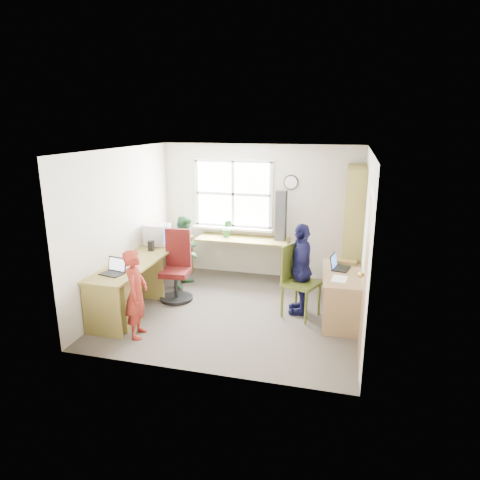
{
  "coord_description": "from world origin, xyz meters",
  "views": [
    {
      "loc": [
        1.55,
        -5.76,
        2.77
      ],
      "look_at": [
        0.0,
        0.25,
        1.05
      ],
      "focal_mm": 32.0,
      "sensor_mm": 36.0,
      "label": 1
    }
  ],
  "objects_px": {
    "cd_tower": "(281,216)",
    "person_red": "(136,294)",
    "person_green": "(187,251)",
    "right_desk": "(342,286)",
    "laptop_left": "(114,270)",
    "wooden_chair": "(297,278)",
    "bookshelf": "(353,235)",
    "l_desk": "(147,281)",
    "person_navy": "(301,269)",
    "laptop_right": "(338,265)",
    "potted_plant": "(227,228)",
    "crt_monitor": "(157,235)",
    "swivel_chair": "(177,270)"
  },
  "relations": [
    {
      "from": "laptop_left",
      "to": "person_green",
      "type": "xyz_separation_m",
      "value": [
        0.42,
        1.64,
        -0.18
      ]
    },
    {
      "from": "cd_tower",
      "to": "person_green",
      "type": "bearing_deg",
      "value": -152.68
    },
    {
      "from": "laptop_left",
      "to": "cd_tower",
      "type": "height_order",
      "value": "cd_tower"
    },
    {
      "from": "l_desk",
      "to": "right_desk",
      "type": "relative_size",
      "value": 2.39
    },
    {
      "from": "wooden_chair",
      "to": "person_red",
      "type": "height_order",
      "value": "person_red"
    },
    {
      "from": "l_desk",
      "to": "cd_tower",
      "type": "distance_m",
      "value": 2.58
    },
    {
      "from": "person_navy",
      "to": "right_desk",
      "type": "bearing_deg",
      "value": 77.36
    },
    {
      "from": "swivel_chair",
      "to": "laptop_right",
      "type": "distance_m",
      "value": 2.52
    },
    {
      "from": "swivel_chair",
      "to": "laptop_left",
      "type": "xyz_separation_m",
      "value": [
        -0.48,
        -1.05,
        0.32
      ]
    },
    {
      "from": "right_desk",
      "to": "person_green",
      "type": "distance_m",
      "value": 2.73
    },
    {
      "from": "wooden_chair",
      "to": "crt_monitor",
      "type": "xyz_separation_m",
      "value": [
        -2.43,
        0.53,
        0.35
      ]
    },
    {
      "from": "bookshelf",
      "to": "cd_tower",
      "type": "xyz_separation_m",
      "value": [
        -1.23,
        0.29,
        0.19
      ]
    },
    {
      "from": "cd_tower",
      "to": "person_red",
      "type": "distance_m",
      "value": 3.01
    },
    {
      "from": "person_navy",
      "to": "laptop_left",
      "type": "bearing_deg",
      "value": -74.27
    },
    {
      "from": "person_navy",
      "to": "l_desk",
      "type": "bearing_deg",
      "value": -84.17
    },
    {
      "from": "person_navy",
      "to": "person_red",
      "type": "bearing_deg",
      "value": -63.98
    },
    {
      "from": "l_desk",
      "to": "laptop_right",
      "type": "distance_m",
      "value": 2.85
    },
    {
      "from": "crt_monitor",
      "to": "person_navy",
      "type": "relative_size",
      "value": 0.27
    },
    {
      "from": "bookshelf",
      "to": "wooden_chair",
      "type": "distance_m",
      "value": 1.38
    },
    {
      "from": "person_red",
      "to": "person_navy",
      "type": "relative_size",
      "value": 0.87
    },
    {
      "from": "laptop_left",
      "to": "person_navy",
      "type": "bearing_deg",
      "value": 33.19
    },
    {
      "from": "swivel_chair",
      "to": "crt_monitor",
      "type": "height_order",
      "value": "swivel_chair"
    },
    {
      "from": "bookshelf",
      "to": "person_green",
      "type": "relative_size",
      "value": 1.69
    },
    {
      "from": "laptop_right",
      "to": "person_green",
      "type": "height_order",
      "value": "person_green"
    },
    {
      "from": "person_red",
      "to": "bookshelf",
      "type": "bearing_deg",
      "value": -62.46
    },
    {
      "from": "bookshelf",
      "to": "person_navy",
      "type": "relative_size",
      "value": 1.53
    },
    {
      "from": "person_navy",
      "to": "swivel_chair",
      "type": "bearing_deg",
      "value": -97.65
    },
    {
      "from": "bookshelf",
      "to": "swivel_chair",
      "type": "relative_size",
      "value": 1.87
    },
    {
      "from": "l_desk",
      "to": "cd_tower",
      "type": "relative_size",
      "value": 3.34
    },
    {
      "from": "cd_tower",
      "to": "crt_monitor",
      "type": "bearing_deg",
      "value": -152.33
    },
    {
      "from": "right_desk",
      "to": "person_green",
      "type": "xyz_separation_m",
      "value": [
        -2.64,
        0.69,
        0.12
      ]
    },
    {
      "from": "bookshelf",
      "to": "potted_plant",
      "type": "height_order",
      "value": "bookshelf"
    },
    {
      "from": "right_desk",
      "to": "cd_tower",
      "type": "bearing_deg",
      "value": 126.57
    },
    {
      "from": "l_desk",
      "to": "bookshelf",
      "type": "xyz_separation_m",
      "value": [
        2.96,
        1.47,
        0.55
      ]
    },
    {
      "from": "person_red",
      "to": "swivel_chair",
      "type": "bearing_deg",
      "value": -13.01
    },
    {
      "from": "crt_monitor",
      "to": "potted_plant",
      "type": "relative_size",
      "value": 1.16
    },
    {
      "from": "potted_plant",
      "to": "person_green",
      "type": "height_order",
      "value": "person_green"
    },
    {
      "from": "l_desk",
      "to": "person_navy",
      "type": "relative_size",
      "value": 2.15
    },
    {
      "from": "wooden_chair",
      "to": "laptop_left",
      "type": "bearing_deg",
      "value": -135.62
    },
    {
      "from": "wooden_chair",
      "to": "bookshelf",
      "type": "bearing_deg",
      "value": 78.36
    },
    {
      "from": "swivel_chair",
      "to": "person_green",
      "type": "bearing_deg",
      "value": 89.94
    },
    {
      "from": "laptop_right",
      "to": "crt_monitor",
      "type": "bearing_deg",
      "value": 95.22
    },
    {
      "from": "bookshelf",
      "to": "laptop_right",
      "type": "height_order",
      "value": "bookshelf"
    },
    {
      "from": "cd_tower",
      "to": "wooden_chair",
      "type": "bearing_deg",
      "value": -66.61
    },
    {
      "from": "right_desk",
      "to": "l_desk",
      "type": "bearing_deg",
      "value": -174.78
    },
    {
      "from": "swivel_chair",
      "to": "cd_tower",
      "type": "distance_m",
      "value": 2.04
    },
    {
      "from": "wooden_chair",
      "to": "crt_monitor",
      "type": "bearing_deg",
      "value": -168.52
    },
    {
      "from": "l_desk",
      "to": "right_desk",
      "type": "xyz_separation_m",
      "value": [
        2.85,
        0.43,
        0.05
      ]
    },
    {
      "from": "wooden_chair",
      "to": "person_green",
      "type": "distance_m",
      "value": 2.12
    },
    {
      "from": "laptop_left",
      "to": "right_desk",
      "type": "bearing_deg",
      "value": 28.04
    }
  ]
}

